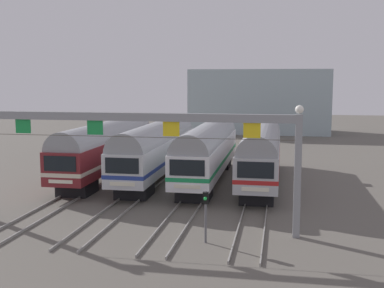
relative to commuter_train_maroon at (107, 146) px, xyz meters
The scene contains 9 objects.
ground_plane 7.02m from the commuter_train_maroon, ahead, with size 160.00×160.00×0.00m, color #5B564F.
track_bed 18.39m from the commuter_train_maroon, 69.12° to the left, with size 14.48×70.00×0.15m.
commuter_train_maroon is the anchor object (origin of this frame).
commuter_train_silver 4.32m from the commuter_train_maroon, ahead, with size 2.88×18.06×4.77m.
commuter_train_white 8.65m from the commuter_train_maroon, ahead, with size 2.88×18.06×5.05m.
commuter_train_stainless 12.97m from the commuter_train_maroon, ahead, with size 2.88×18.06×5.05m.
catenary_gantry 15.17m from the commuter_train_maroon, 64.33° to the right, with size 18.21×0.44×6.97m.
yard_signal_mast 18.71m from the commuter_train_maroon, 54.68° to the right, with size 0.28×0.35×2.69m.
maintenance_building 40.56m from the commuter_train_maroon, 74.17° to the left, with size 21.27×10.00×9.79m, color #9EB2B7.
Camera 1 is at (7.96, -39.06, 8.27)m, focal length 45.78 mm.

